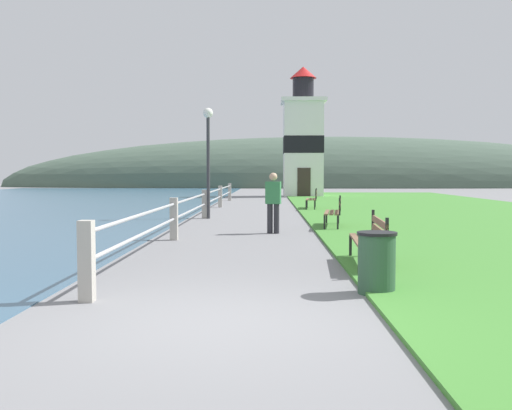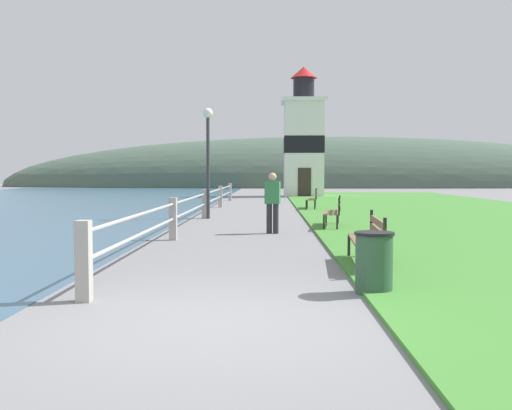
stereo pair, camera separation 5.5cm
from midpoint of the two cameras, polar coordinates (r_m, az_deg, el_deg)
The scene contains 11 objects.
ground_plane at distance 6.35m, azimuth -4.14°, elevation -11.69°, with size 160.00×160.00×0.00m, color slate.
grass_verge at distance 23.65m, azimuth 19.13°, elevation -0.86°, with size 12.00×49.00×0.06m.
seawall_railing at distance 20.65m, azimuth -5.24°, elevation 0.36°, with size 0.18×26.94×1.04m.
park_bench_near at distance 10.07m, azimuth 11.25°, elevation -3.09°, with size 0.61×2.00×0.94m.
park_bench_midway at distance 17.06m, azimuth 7.81°, elevation -0.50°, with size 0.72×1.99×0.94m.
park_bench_far at distance 25.58m, azimuth 5.64°, elevation 0.73°, with size 0.63×1.72×0.94m.
lighthouse at distance 40.54m, azimuth 4.68°, elevation 6.38°, with size 3.11×3.11×9.10m.
person_strolling at distance 15.41m, azimuth 1.63°, elevation 0.44°, with size 0.44×0.29×1.65m.
trash_bin at distance 7.91m, azimuth 11.78°, elevation -5.66°, with size 0.54×0.54×0.84m.
lamp_post at distance 20.55m, azimuth -4.88°, elevation 6.27°, with size 0.36×0.36×3.96m.
distant_hillside at distance 69.19m, azimuth 7.39°, elevation 1.82°, with size 80.00×16.00×12.00m.
Camera 1 is at (0.55, -6.11, 1.63)m, focal length 40.00 mm.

